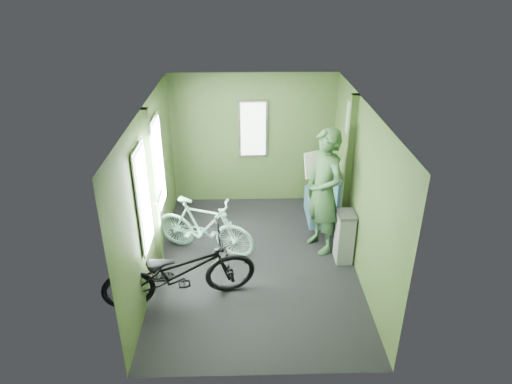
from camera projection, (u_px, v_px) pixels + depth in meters
room at (253, 171)px, 5.97m from camera, size 4.00×4.02×2.31m
bicycle_black at (183, 302)px, 5.82m from camera, size 2.06×1.30×1.12m
bicycle_mint at (206, 253)px, 6.80m from camera, size 1.66×1.10×0.99m
passenger at (324, 192)px, 6.52m from camera, size 0.70×0.82×1.89m
waste_box at (344, 237)px, 6.49m from camera, size 0.23×0.32×0.77m
bench_seat at (322, 204)px, 7.63m from camera, size 0.47×0.84×0.88m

